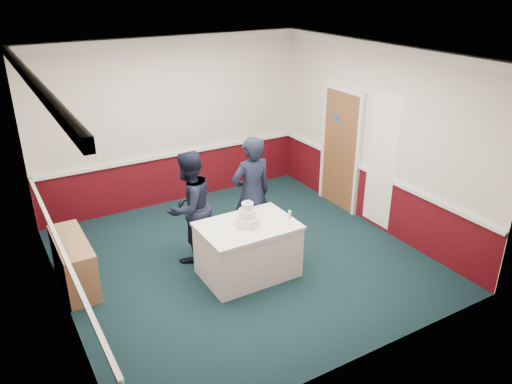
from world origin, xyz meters
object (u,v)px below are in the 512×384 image
sideboard (74,263)px  champagne_flute (290,215)px  person_woman (252,194)px  wedding_cake (248,217)px  cake_knife (253,231)px  person_man (189,207)px  cake_table (248,249)px

sideboard → champagne_flute: bearing=-24.9°
person_woman → sideboard: bearing=-7.4°
person_woman → champagne_flute: bearing=93.9°
sideboard → person_woman: 2.67m
wedding_cake → cake_knife: size_ratio=1.65×
champagne_flute → sideboard: bearing=155.1°
cake_knife → person_man: bearing=108.4°
champagne_flute → person_woman: bearing=94.3°
champagne_flute → person_man: person_man is taller
sideboard → person_man: bearing=-4.6°
sideboard → cake_knife: 2.47m
sideboard → wedding_cake: (2.17, -0.95, 0.55)m
wedding_cake → sideboard: bearing=156.2°
sideboard → cake_table: cake_table is taller
wedding_cake → person_man: person_man is taller
sideboard → person_man: size_ratio=0.71×
sideboard → cake_knife: bearing=-28.4°
wedding_cake → person_man: (-0.51, 0.82, -0.06)m
champagne_flute → cake_knife: bearing=171.4°
cake_knife → champagne_flute: size_ratio=1.07×
cake_table → sideboard: bearing=156.2°
wedding_cake → champagne_flute: wedding_cake is taller
person_man → cake_table: bearing=96.4°
cake_knife → champagne_flute: champagne_flute is taller
sideboard → cake_table: bearing=-23.8°
sideboard → person_man: person_man is taller
wedding_cake → person_woman: size_ratio=0.20×
person_man → wedding_cake: bearing=96.4°
cake_table → person_man: size_ratio=0.78×
cake_knife → champagne_flute: 0.55m
cake_knife → wedding_cake: bearing=74.9°
champagne_flute → person_woman: person_woman is taller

